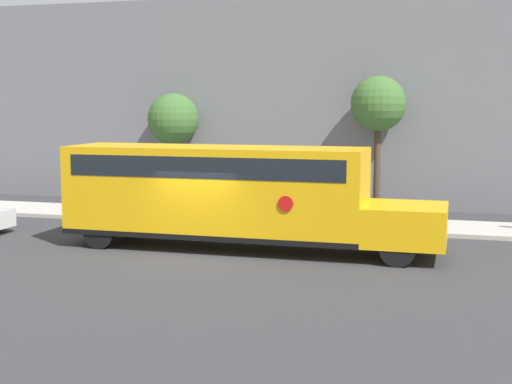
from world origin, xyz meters
The scene contains 6 objects.
ground_plane centered at (0.00, 0.00, 0.00)m, with size 60.00×60.00×0.00m, color #333335.
sidewalk_strip centered at (0.00, 6.50, 0.07)m, with size 44.00×3.00×0.15m.
building_backdrop centered at (0.00, 13.00, 4.59)m, with size 32.00×4.00×9.17m.
school_bus centered at (0.65, 1.30, 1.81)m, with size 11.66×2.57×3.18m.
tree_near_sidewalk centered at (4.22, 10.01, 4.44)m, with size 2.26×2.26×5.64m.
tree_far_sidewalk centered at (-4.92, 10.32, 3.78)m, with size 2.31×2.31×4.97m.
Camera 1 is at (7.45, -19.48, 4.50)m, focal length 50.00 mm.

